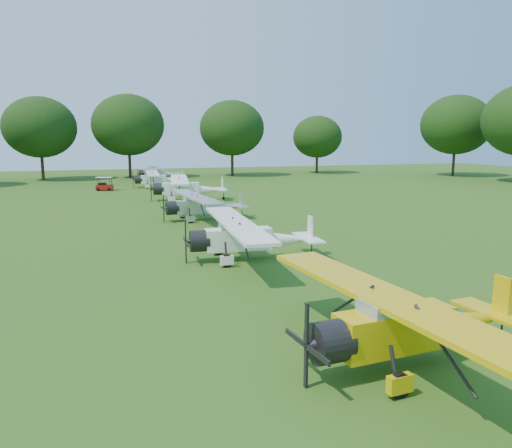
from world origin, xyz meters
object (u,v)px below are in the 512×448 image
(aircraft_3, at_px, (248,235))
(golf_cart, at_px, (104,186))
(aircraft_2, at_px, (411,321))
(aircraft_6, at_px, (157,178))
(aircraft_7, at_px, (157,172))
(aircraft_5, at_px, (186,186))
(aircraft_4, at_px, (202,204))

(aircraft_3, bearing_deg, golf_cart, 103.58)
(aircraft_2, bearing_deg, aircraft_6, 85.42)
(aircraft_2, relative_size, aircraft_3, 1.01)
(aircraft_7, height_order, golf_cart, aircraft_7)
(aircraft_6, xyz_separation_m, golf_cart, (-6.49, -1.95, -0.66))
(aircraft_5, height_order, golf_cart, aircraft_5)
(aircraft_3, xyz_separation_m, aircraft_4, (0.29, 13.20, -0.08))
(aircraft_3, height_order, aircraft_7, aircraft_3)
(aircraft_2, relative_size, aircraft_5, 0.93)
(aircraft_2, xyz_separation_m, aircraft_4, (-0.45, 26.13, -0.09))
(aircraft_5, height_order, aircraft_7, aircraft_5)
(aircraft_3, xyz_separation_m, aircraft_7, (1.23, 51.37, -0.11))
(aircraft_4, relative_size, aircraft_7, 1.02)
(aircraft_6, relative_size, golf_cart, 4.98)
(aircraft_4, height_order, golf_cart, aircraft_4)
(golf_cart, bearing_deg, aircraft_5, -43.41)
(aircraft_4, distance_m, aircraft_7, 38.18)
(aircraft_7, bearing_deg, aircraft_5, -83.84)
(aircraft_5, xyz_separation_m, aircraft_6, (-1.25, 14.25, -0.19))
(aircraft_5, distance_m, aircraft_6, 14.31)
(golf_cart, bearing_deg, aircraft_2, -67.38)
(aircraft_6, bearing_deg, aircraft_2, -85.11)
(aircraft_4, relative_size, aircraft_6, 1.00)
(aircraft_3, height_order, aircraft_6, aircraft_3)
(aircraft_7, bearing_deg, aircraft_3, -85.05)
(aircraft_4, bearing_deg, aircraft_2, -93.85)
(golf_cart, bearing_deg, aircraft_7, 74.35)
(aircraft_5, relative_size, golf_cart, 5.78)
(aircraft_3, height_order, aircraft_5, aircraft_5)
(aircraft_3, relative_size, golf_cart, 5.32)
(aircraft_4, distance_m, golf_cart, 25.63)
(golf_cart, bearing_deg, aircraft_6, 31.17)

